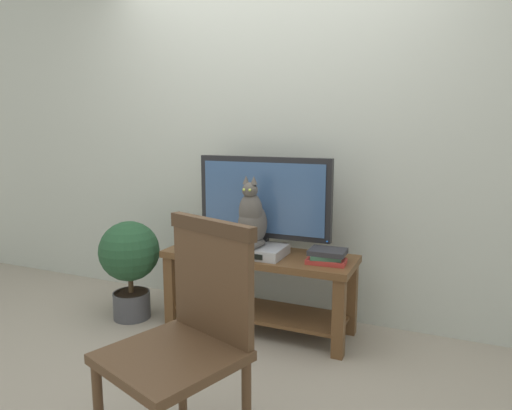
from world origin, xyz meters
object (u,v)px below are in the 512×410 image
at_px(media_box, 253,250).
at_px(book_stack, 327,256).
at_px(tv_stand, 259,277).
at_px(potted_plant, 130,260).
at_px(wooden_chair, 190,326).
at_px(tv, 264,201).
at_px(cat, 252,219).

distance_m(media_box, book_stack, 0.49).
relative_size(tv_stand, potted_plant, 1.80).
height_order(wooden_chair, potted_plant, wooden_chair).
xyz_separation_m(tv_stand, tv, (0.00, 0.08, 0.51)).
relative_size(media_box, potted_plant, 0.60).
height_order(cat, potted_plant, cat).
bearing_deg(book_stack, wooden_chair, -102.39).
relative_size(tv_stand, tv, 1.38).
distance_m(tv, book_stack, 0.57).
xyz_separation_m(tv_stand, book_stack, (0.47, -0.04, 0.21)).
relative_size(cat, potted_plant, 0.65).
distance_m(tv_stand, potted_plant, 0.93).
height_order(media_box, wooden_chair, wooden_chair).
height_order(tv_stand, wooden_chair, wooden_chair).
distance_m(tv_stand, book_stack, 0.52).
distance_m(tv_stand, media_box, 0.21).
xyz_separation_m(cat, potted_plant, (-0.89, -0.13, -0.34)).
height_order(tv_stand, potted_plant, potted_plant).
relative_size(media_box, cat, 0.93).
relative_size(tv, cat, 2.01).
bearing_deg(tv_stand, cat, -109.46).
bearing_deg(tv, media_box, -100.21).
relative_size(tv, media_box, 2.17).
xyz_separation_m(cat, wooden_chair, (0.24, -1.15, -0.21)).
bearing_deg(cat, media_box, 94.77).
distance_m(tv, cat, 0.18).
xyz_separation_m(wooden_chair, book_stack, (0.26, 1.17, 0.01)).
relative_size(tv_stand, wooden_chair, 1.29).
bearing_deg(wooden_chair, book_stack, 77.61).
bearing_deg(wooden_chair, media_box, 101.53).
xyz_separation_m(tv_stand, wooden_chair, (0.21, -1.21, 0.20)).
xyz_separation_m(tv, book_stack, (0.47, -0.12, -0.30)).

